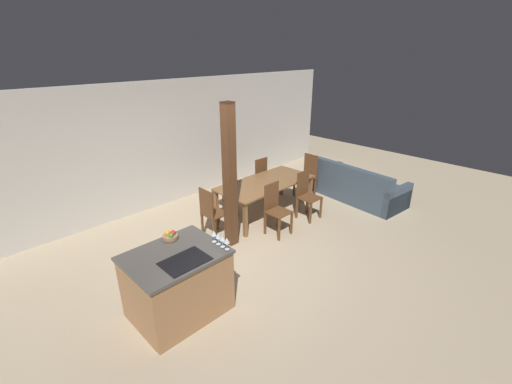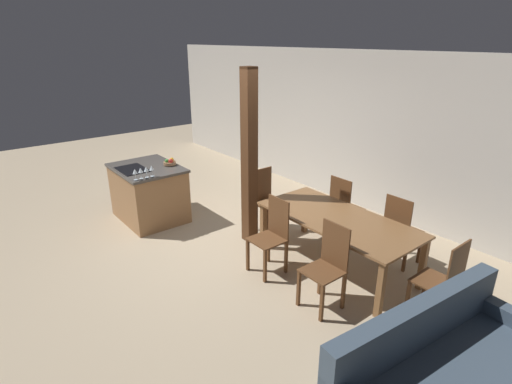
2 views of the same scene
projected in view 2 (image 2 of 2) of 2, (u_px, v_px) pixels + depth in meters
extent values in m
plane|color=tan|center=(221.00, 242.00, 6.01)|extent=(16.00, 16.00, 0.00)
cube|color=beige|center=(349.00, 129.00, 7.15)|extent=(11.20, 0.08, 2.70)
cube|color=#9E7047|center=(149.00, 194.00, 6.67)|extent=(1.17, 0.91, 0.87)
cube|color=#4C4742|center=(146.00, 168.00, 6.50)|extent=(1.21, 0.95, 0.04)
cube|color=black|center=(132.00, 169.00, 6.36)|extent=(0.56, 0.40, 0.01)
cylinder|color=#99704C|center=(170.00, 163.00, 6.57)|extent=(0.20, 0.20, 0.05)
sphere|color=red|center=(171.00, 161.00, 6.51)|extent=(0.07, 0.07, 0.07)
sphere|color=gold|center=(172.00, 160.00, 6.58)|extent=(0.07, 0.07, 0.07)
sphere|color=#3D8E38|center=(167.00, 161.00, 6.53)|extent=(0.06, 0.06, 0.06)
cylinder|color=silver|center=(136.00, 180.00, 5.87)|extent=(0.06, 0.06, 0.00)
cylinder|color=silver|center=(135.00, 177.00, 5.86)|extent=(0.01, 0.01, 0.09)
cone|color=silver|center=(135.00, 171.00, 5.83)|extent=(0.07, 0.07, 0.07)
cylinder|color=silver|center=(141.00, 178.00, 5.92)|extent=(0.06, 0.06, 0.00)
cylinder|color=silver|center=(141.00, 175.00, 5.91)|extent=(0.01, 0.01, 0.09)
cone|color=silver|center=(141.00, 170.00, 5.88)|extent=(0.07, 0.07, 0.07)
cylinder|color=silver|center=(147.00, 177.00, 5.98)|extent=(0.06, 0.06, 0.00)
cylinder|color=silver|center=(147.00, 174.00, 5.96)|extent=(0.01, 0.01, 0.09)
cone|color=silver|center=(146.00, 169.00, 5.93)|extent=(0.07, 0.07, 0.07)
cylinder|color=silver|center=(152.00, 176.00, 6.03)|extent=(0.06, 0.06, 0.00)
cylinder|color=silver|center=(152.00, 173.00, 6.01)|extent=(0.01, 0.01, 0.09)
cone|color=silver|center=(152.00, 168.00, 5.98)|extent=(0.07, 0.07, 0.07)
cube|color=brown|center=(338.00, 219.00, 5.13)|extent=(2.11, 0.98, 0.03)
cube|color=brown|center=(263.00, 226.00, 5.74)|extent=(0.07, 0.07, 0.69)
cube|color=brown|center=(380.00, 290.00, 4.29)|extent=(0.07, 0.07, 0.69)
cube|color=brown|center=(305.00, 211.00, 6.23)|extent=(0.07, 0.07, 0.69)
cube|color=brown|center=(423.00, 264.00, 4.79)|extent=(0.07, 0.07, 0.69)
cube|color=brown|center=(267.00, 240.00, 5.11)|extent=(0.40, 0.40, 0.02)
cube|color=brown|center=(279.00, 217.00, 5.12)|extent=(0.38, 0.02, 0.52)
cube|color=brown|center=(248.00, 255.00, 5.22)|extent=(0.04, 0.04, 0.45)
cube|color=brown|center=(265.00, 266.00, 4.96)|extent=(0.04, 0.04, 0.45)
cube|color=brown|center=(268.00, 247.00, 5.42)|extent=(0.04, 0.04, 0.45)
cube|color=brown|center=(286.00, 257.00, 5.17)|extent=(0.04, 0.04, 0.45)
cube|color=brown|center=(322.00, 272.00, 4.41)|extent=(0.40, 0.40, 0.02)
cube|color=brown|center=(335.00, 245.00, 4.43)|extent=(0.38, 0.02, 0.52)
cube|color=brown|center=(299.00, 288.00, 4.52)|extent=(0.04, 0.04, 0.45)
cube|color=brown|center=(322.00, 303.00, 4.27)|extent=(0.04, 0.04, 0.45)
cube|color=brown|center=(320.00, 277.00, 4.73)|extent=(0.04, 0.04, 0.45)
cube|color=brown|center=(343.00, 291.00, 4.47)|extent=(0.04, 0.04, 0.45)
cube|color=brown|center=(347.00, 209.00, 6.02)|extent=(0.40, 0.40, 0.02)
cube|color=brown|center=(340.00, 195.00, 5.82)|extent=(0.38, 0.02, 0.52)
cube|color=brown|center=(362.00, 224.00, 6.08)|extent=(0.04, 0.04, 0.45)
cube|color=brown|center=(344.00, 216.00, 6.34)|extent=(0.04, 0.04, 0.45)
cube|color=brown|center=(347.00, 230.00, 5.88)|extent=(0.04, 0.04, 0.45)
cube|color=brown|center=(329.00, 222.00, 6.14)|extent=(0.04, 0.04, 0.45)
cube|color=brown|center=(403.00, 231.00, 5.33)|extent=(0.40, 0.40, 0.02)
cube|color=brown|center=(398.00, 217.00, 5.12)|extent=(0.38, 0.02, 0.52)
cube|color=brown|center=(420.00, 248.00, 5.39)|extent=(0.04, 0.04, 0.45)
cube|color=brown|center=(397.00, 238.00, 5.65)|extent=(0.04, 0.04, 0.45)
cube|color=brown|center=(405.00, 256.00, 5.19)|extent=(0.04, 0.04, 0.45)
cube|color=brown|center=(382.00, 246.00, 5.44)|extent=(0.04, 0.04, 0.45)
cube|color=brown|center=(269.00, 204.00, 6.21)|extent=(0.40, 0.40, 0.02)
cube|color=brown|center=(262.00, 184.00, 6.25)|extent=(0.02, 0.38, 0.52)
cube|color=brown|center=(268.00, 225.00, 6.06)|extent=(0.04, 0.04, 0.45)
cube|color=brown|center=(285.00, 218.00, 6.27)|extent=(0.04, 0.04, 0.45)
cube|color=brown|center=(254.00, 217.00, 6.32)|extent=(0.04, 0.04, 0.45)
cube|color=brown|center=(271.00, 211.00, 6.52)|extent=(0.04, 0.04, 0.45)
cube|color=brown|center=(435.00, 282.00, 4.23)|extent=(0.40, 0.40, 0.02)
cube|color=brown|center=(457.00, 267.00, 4.00)|extent=(0.02, 0.38, 0.52)
cube|color=brown|center=(425.00, 287.00, 4.55)|extent=(0.04, 0.04, 0.45)
cube|color=brown|center=(407.00, 299.00, 4.34)|extent=(0.04, 0.04, 0.45)
cube|color=brown|center=(456.00, 302.00, 4.29)|extent=(0.04, 0.04, 0.45)
cube|color=brown|center=(439.00, 315.00, 4.09)|extent=(0.04, 0.04, 0.45)
cube|color=#3D4C5B|center=(418.00, 323.00, 3.32)|extent=(0.37, 2.05, 0.42)
cube|color=#4C2D19|center=(249.00, 160.00, 5.65)|extent=(0.18, 0.18, 2.53)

